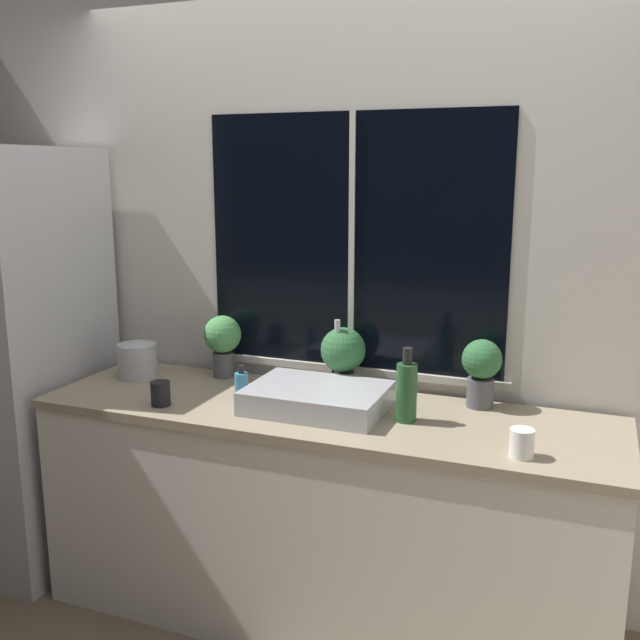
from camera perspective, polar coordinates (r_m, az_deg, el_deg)
wall_back at (r=3.02m, az=2.78°, el=3.34°), size 8.00×0.09×2.70m
wall_left at (r=4.75m, az=-18.67°, el=5.91°), size 0.06×7.00×2.70m
counter at (r=2.95m, az=0.12°, el=-15.34°), size 2.25×0.66×0.90m
refrigerator at (r=3.54m, az=-23.19°, el=-2.97°), size 0.64×0.71×1.90m
sink at (r=2.76m, az=-0.18°, el=-6.21°), size 0.52×0.43×0.31m
potted_plant_left at (r=3.17m, az=-7.80°, el=-1.56°), size 0.17×0.17×0.28m
potted_plant_center at (r=2.95m, az=1.90°, el=-2.67°), size 0.19×0.19×0.27m
potted_plant_right at (r=2.82m, az=12.80°, el=-3.75°), size 0.15×0.15×0.27m
soap_bottle at (r=2.86m, az=-6.30°, el=-5.27°), size 0.05×0.05×0.15m
bottle_tall at (r=2.63m, az=6.94°, el=-5.65°), size 0.08×0.08×0.28m
mug_white at (r=2.41m, az=15.84°, el=-9.46°), size 0.08×0.08×0.09m
mug_black at (r=2.86m, az=-12.64°, el=-5.76°), size 0.08×0.08×0.10m
kettle at (r=3.25m, az=-14.41°, el=-3.07°), size 0.17×0.17×0.17m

